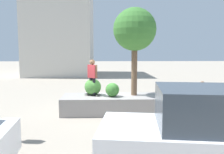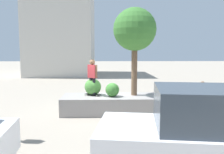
{
  "view_description": "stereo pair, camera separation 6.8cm",
  "coord_description": "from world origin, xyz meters",
  "px_view_note": "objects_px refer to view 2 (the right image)",
  "views": [
    {
      "loc": [
        -0.07,
        11.16,
        2.9
      ],
      "look_at": [
        -0.47,
        0.26,
        1.71
      ],
      "focal_mm": 37.3,
      "sensor_mm": 36.0,
      "label": 1
    },
    {
      "loc": [
        -0.14,
        11.17,
        2.9
      ],
      "look_at": [
        -0.47,
        0.26,
        1.71
      ],
      "focal_mm": 37.3,
      "sensor_mm": 36.0,
      "label": 2
    }
  ],
  "objects_px": {
    "sedan_parked": "(210,137)",
    "pedestrian_crossing": "(202,95)",
    "planter_ledge": "(112,104)",
    "plaza_tree": "(135,30)",
    "skateboarder": "(92,74)",
    "skateboard": "(93,95)"
  },
  "relations": [
    {
      "from": "sedan_parked",
      "to": "pedestrian_crossing",
      "type": "height_order",
      "value": "sedan_parked"
    },
    {
      "from": "skateboard",
      "to": "sedan_parked",
      "type": "xyz_separation_m",
      "value": [
        -2.82,
        6.25,
        0.23
      ]
    },
    {
      "from": "plaza_tree",
      "to": "pedestrian_crossing",
      "type": "relative_size",
      "value": 2.72
    },
    {
      "from": "plaza_tree",
      "to": "skateboard",
      "type": "xyz_separation_m",
      "value": [
        2.0,
        0.11,
        -3.04
      ]
    },
    {
      "from": "skateboard",
      "to": "pedestrian_crossing",
      "type": "xyz_separation_m",
      "value": [
        -5.14,
        0.36,
        0.02
      ]
    },
    {
      "from": "skateboard",
      "to": "skateboarder",
      "type": "relative_size",
      "value": 0.49
    },
    {
      "from": "skateboard",
      "to": "skateboarder",
      "type": "distance_m",
      "value": 0.98
    },
    {
      "from": "planter_ledge",
      "to": "plaza_tree",
      "type": "height_order",
      "value": "plaza_tree"
    },
    {
      "from": "sedan_parked",
      "to": "skateboarder",
      "type": "bearing_deg",
      "value": -65.72
    },
    {
      "from": "sedan_parked",
      "to": "pedestrian_crossing",
      "type": "bearing_deg",
      "value": -111.45
    },
    {
      "from": "skateboard",
      "to": "skateboarder",
      "type": "height_order",
      "value": "skateboarder"
    },
    {
      "from": "plaza_tree",
      "to": "skateboarder",
      "type": "height_order",
      "value": "plaza_tree"
    },
    {
      "from": "plaza_tree",
      "to": "skateboarder",
      "type": "xyz_separation_m",
      "value": [
        2.0,
        0.11,
        -2.06
      ]
    },
    {
      "from": "plaza_tree",
      "to": "sedan_parked",
      "type": "bearing_deg",
      "value": 97.35
    },
    {
      "from": "skateboard",
      "to": "pedestrian_crossing",
      "type": "bearing_deg",
      "value": 176.04
    },
    {
      "from": "planter_ledge",
      "to": "pedestrian_crossing",
      "type": "xyz_separation_m",
      "value": [
        -4.21,
        0.32,
        0.48
      ]
    },
    {
      "from": "planter_ledge",
      "to": "skateboarder",
      "type": "xyz_separation_m",
      "value": [
        0.93,
        -0.04,
        1.44
      ]
    },
    {
      "from": "planter_ledge",
      "to": "plaza_tree",
      "type": "xyz_separation_m",
      "value": [
        -1.07,
        -0.15,
        3.5
      ]
    },
    {
      "from": "planter_ledge",
      "to": "pedestrian_crossing",
      "type": "height_order",
      "value": "pedestrian_crossing"
    },
    {
      "from": "plaza_tree",
      "to": "sedan_parked",
      "type": "distance_m",
      "value": 7.01
    },
    {
      "from": "planter_ledge",
      "to": "skateboarder",
      "type": "bearing_deg",
      "value": -2.46
    },
    {
      "from": "skateboard",
      "to": "pedestrian_crossing",
      "type": "relative_size",
      "value": 0.53
    }
  ]
}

